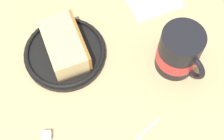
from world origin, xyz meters
TOP-DOWN VIEW (x-y plane):
  - ground_plane at (0.00, 0.00)cm, footprint 121.80×121.80cm
  - small_plate at (-6.46, -4.54)cm, footprint 16.49×16.49cm
  - cake_slice at (-6.43, -4.27)cm, footprint 12.24×7.94cm
  - tea_mug at (5.06, 14.24)cm, footprint 10.73×8.05cm
  - sugar_cube at (7.57, -13.96)cm, footprint 2.07×2.07cm

SIDE VIEW (x-z plane):
  - ground_plane at x=0.00cm, z-range -3.60..0.00cm
  - sugar_cube at x=7.57cm, z-range 0.00..1.58cm
  - small_plate at x=-6.46cm, z-range -0.02..1.84cm
  - cake_slice at x=-6.43cm, z-range 1.16..6.01cm
  - tea_mug at x=5.06cm, z-range -0.19..10.10cm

